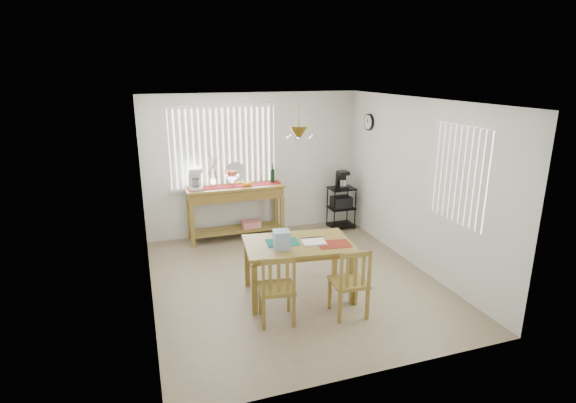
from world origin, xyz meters
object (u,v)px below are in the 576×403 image
object	(u,v)px
sideboard	(236,199)
dining_table	(298,249)
chair_right	(350,283)
cart_items	(342,180)
wire_cart	(341,204)
chair_left	(277,289)

from	to	relation	value
sideboard	dining_table	bearing A→B (deg)	-82.40
sideboard	chair_right	bearing A→B (deg)	-76.66
sideboard	cart_items	distance (m)	2.06
dining_table	chair_right	xyz separation A→B (m)	(0.42, -0.73, -0.22)
wire_cart	dining_table	size ratio (longest dim) A/B	0.53
wire_cart	sideboard	bearing A→B (deg)	176.93
cart_items	wire_cart	bearing A→B (deg)	-90.00
sideboard	dining_table	distance (m)	2.42
dining_table	sideboard	bearing A→B (deg)	97.60
cart_items	chair_left	world-z (taller)	cart_items
sideboard	cart_items	xyz separation A→B (m)	(2.04, -0.10, 0.22)
sideboard	chair_right	size ratio (longest dim) A/B	1.90
chair_left	chair_right	bearing A→B (deg)	-8.88
wire_cart	chair_left	bearing A→B (deg)	-127.44
dining_table	chair_right	size ratio (longest dim) A/B	1.65
cart_items	chair_right	distance (m)	3.34
sideboard	chair_left	distance (m)	3.01
cart_items	sideboard	bearing A→B (deg)	177.17
sideboard	chair_left	size ratio (longest dim) A/B	1.90
chair_right	cart_items	bearing A→B (deg)	66.80
sideboard	dining_table	size ratio (longest dim) A/B	1.15
wire_cart	dining_table	bearing A→B (deg)	-126.97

